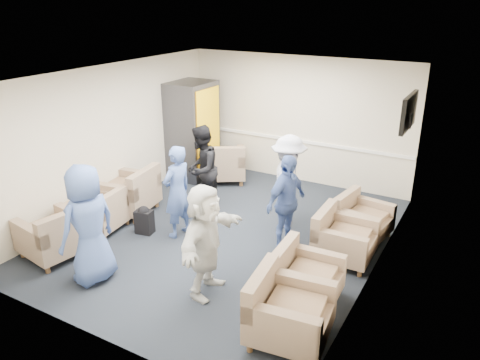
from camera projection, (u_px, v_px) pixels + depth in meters
The scene contains 25 objects.
floor at pixel (226, 234), 8.06m from camera, with size 6.00×6.00×0.00m, color black.
ceiling at pixel (224, 75), 7.07m from camera, with size 6.00×6.00×0.00m, color white.
back_wall at pixel (298, 120), 9.99m from camera, with size 5.00×0.02×2.70m, color beige.
front_wall at pixel (84, 237), 5.13m from camera, with size 5.00×0.02×2.70m, color beige.
left_wall at pixel (110, 138), 8.70m from camera, with size 0.02×6.00×2.70m, color beige.
right_wall at pixel (381, 189), 6.42m from camera, with size 0.02×6.00×2.70m, color beige.
chair_rail at pixel (296, 140), 10.14m from camera, with size 4.98×0.04×0.06m, color white.
tv at pixel (409, 112), 7.65m from camera, with size 0.10×1.00×0.58m.
armchair_left_near at pixel (56, 236), 7.23m from camera, with size 1.02×1.02×0.71m.
armchair_left_mid at pixel (102, 213), 8.09m from camera, with size 0.90×0.90×0.64m.
armchair_left_far at pixel (130, 194), 8.73m from camera, with size 1.08×1.08×0.76m.
armchair_right_near at pixel (285, 313), 5.47m from camera, with size 1.00×1.00×0.72m.
armchair_right_midnear at pixel (303, 279), 6.19m from camera, with size 0.86×0.86×0.66m.
armchair_right_midfar at pixel (341, 239), 7.18m from camera, with size 0.86×0.86×0.68m.
armchair_right_far at pixel (361, 220), 7.85m from camera, with size 0.91×0.91×0.64m.
armchair_corner at pixel (223, 165), 10.23m from camera, with size 1.28×1.28×0.74m.
vending_machine at pixel (192, 130), 10.30m from camera, with size 0.86×1.01×2.13m.
backpack at pixel (144, 219), 8.00m from camera, with size 0.32×0.26×0.50m.
pillow at pixel (54, 226), 7.18m from camera, with size 0.41×0.31×0.12m, color white.
person_front_left at pixel (88, 225), 6.45m from camera, with size 0.85×0.56×1.75m, color #435DA1.
person_mid_left at pixel (177, 192), 7.75m from camera, with size 0.58×0.38×1.59m, color #435DA1.
person_back_left at pixel (201, 169), 8.66m from camera, with size 0.80×0.63×1.65m, color black.
person_back_right at pixel (288, 182), 8.08m from camera, with size 1.07×0.61×1.65m, color white.
person_mid_right at pixel (286, 202), 7.39m from camera, with size 0.91×0.38×1.56m, color #435DA1.
person_front_right at pixel (205, 241), 6.21m from camera, with size 1.47×0.47×1.59m, color silver.
Camera 1 is at (3.72, -6.11, 3.82)m, focal length 35.00 mm.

